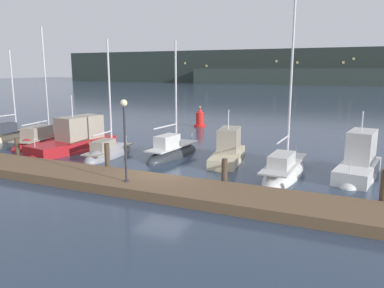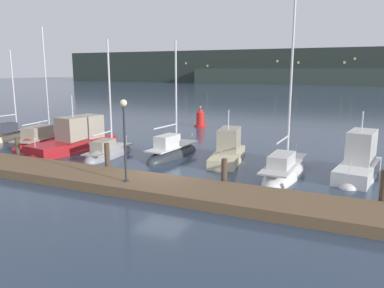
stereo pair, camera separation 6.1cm
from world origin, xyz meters
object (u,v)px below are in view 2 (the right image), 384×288
sailboat_berth_4 (109,155)px  channel_buoy (200,119)px  sailboat_berth_2 (45,142)px  motorboat_berth_8 (358,169)px  sailboat_berth_5 (172,154)px  motorboat_berth_6 (228,155)px  motorboat_berth_3 (75,144)px  sailboat_berth_7 (284,173)px  sailboat_berth_1 (12,138)px  dock_lamppost (124,127)px

sailboat_berth_4 → channel_buoy: size_ratio=4.08×
sailboat_berth_2 → motorboat_berth_8: size_ratio=1.73×
sailboat_berth_5 → motorboat_berth_6: (3.69, 0.25, 0.20)m
motorboat_berth_6 → motorboat_berth_8: bearing=-4.0°
motorboat_berth_3 → sailboat_berth_7: sailboat_berth_7 is taller
motorboat_berth_3 → sailboat_berth_5: 7.16m
sailboat_berth_1 → dock_lamppost: sailboat_berth_1 is taller
motorboat_berth_8 → channel_buoy: size_ratio=2.71×
channel_buoy → sailboat_berth_4: bearing=-91.6°
sailboat_berth_1 → sailboat_berth_4: size_ratio=0.95×
motorboat_berth_3 → channel_buoy: size_ratio=3.58×
sailboat_berth_1 → sailboat_berth_7: (21.93, -1.62, 0.02)m
sailboat_berth_2 → sailboat_berth_4: (7.10, -1.62, -0.03)m
motorboat_berth_3 → channel_buoy: bearing=75.1°
motorboat_berth_8 → channel_buoy: motorboat_berth_8 is taller
sailboat_berth_5 → channel_buoy: (-3.39, 12.68, 0.60)m
motorboat_berth_6 → dock_lamppost: (-2.44, -7.37, 2.64)m
motorboat_berth_3 → sailboat_berth_7: size_ratio=0.69×
motorboat_berth_3 → motorboat_berth_8: (18.09, 0.85, 0.01)m
channel_buoy → motorboat_berth_8: bearing=-41.9°
motorboat_berth_3 → sailboat_berth_4: (3.28, -0.57, -0.31)m
sailboat_berth_1 → sailboat_berth_5: (14.47, -0.02, 0.03)m
channel_buoy → motorboat_berth_3: bearing=-104.9°
motorboat_berth_3 → dock_lamppost: bearing=-35.8°
sailboat_berth_5 → channel_buoy: 13.13m
sailboat_berth_2 → channel_buoy: 14.79m
sailboat_berth_2 → channel_buoy: (7.50, 12.74, 0.63)m
sailboat_berth_1 → motorboat_berth_8: sailboat_berth_1 is taller
sailboat_berth_2 → channel_buoy: sailboat_berth_2 is taller
sailboat_berth_4 → motorboat_berth_8: sailboat_berth_4 is taller
channel_buoy → sailboat_berth_5: bearing=-75.0°
sailboat_berth_2 → sailboat_berth_4: size_ratio=1.15×
sailboat_berth_2 → motorboat_berth_6: (14.57, 0.31, 0.23)m
sailboat_berth_4 → channel_buoy: bearing=88.4°
sailboat_berth_4 → motorboat_berth_8: size_ratio=1.51×
sailboat_berth_2 → dock_lamppost: (12.13, -7.06, 2.87)m
sailboat_berth_4 → motorboat_berth_6: bearing=14.5°
motorboat_berth_8 → channel_buoy: 19.37m
sailboat_berth_4 → channel_buoy: sailboat_berth_4 is taller
motorboat_berth_3 → dock_lamppost: 10.58m
motorboat_berth_6 → motorboat_berth_8: motorboat_berth_8 is taller
sailboat_berth_4 → sailboat_berth_1: bearing=171.0°
sailboat_berth_2 → sailboat_berth_5: sailboat_berth_2 is taller
motorboat_berth_6 → sailboat_berth_7: bearing=-26.1°
sailboat_berth_5 → dock_lamppost: 7.77m
sailboat_berth_4 → sailboat_berth_7: size_ratio=0.79×
sailboat_berth_2 → channel_buoy: size_ratio=4.69×
sailboat_berth_4 → dock_lamppost: bearing=-47.2°
sailboat_berth_1 → sailboat_berth_7: sailboat_berth_7 is taller
motorboat_berth_6 → dock_lamppost: dock_lamppost is taller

